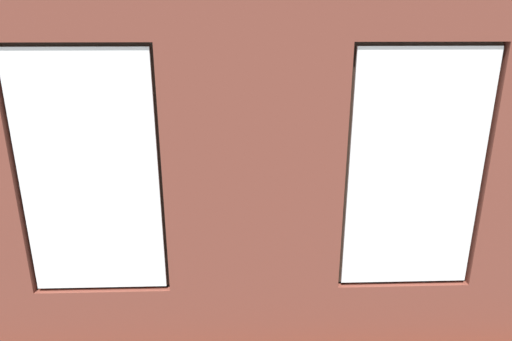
# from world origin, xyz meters

# --- Properties ---
(ground_plane) EXTENTS (6.85, 5.53, 0.10)m
(ground_plane) POSITION_xyz_m (0.00, 0.00, -0.05)
(ground_plane) COLOR brown
(brick_wall_with_windows) EXTENTS (6.25, 0.30, 3.21)m
(brick_wall_with_windows) POSITION_xyz_m (0.00, 2.38, 1.59)
(brick_wall_with_windows) COLOR brown
(brick_wall_with_windows) RESTS_ON ground_plane
(couch_by_window) EXTENTS (2.00, 0.87, 0.80)m
(couch_by_window) POSITION_xyz_m (0.71, 1.74, 0.33)
(couch_by_window) COLOR black
(couch_by_window) RESTS_ON ground_plane
(couch_left) EXTENTS (1.02, 1.86, 0.80)m
(couch_left) POSITION_xyz_m (-2.43, 0.42, 0.33)
(couch_left) COLOR black
(couch_left) RESTS_ON ground_plane
(coffee_table) EXTENTS (1.50, 0.83, 0.43)m
(coffee_table) POSITION_xyz_m (-0.28, 0.10, 0.38)
(coffee_table) COLOR tan
(coffee_table) RESTS_ON ground_plane
(cup_ceramic) EXTENTS (0.07, 0.07, 0.08)m
(cup_ceramic) POSITION_xyz_m (0.17, 0.22, 0.47)
(cup_ceramic) COLOR silver
(cup_ceramic) RESTS_ON coffee_table
(candle_jar) EXTENTS (0.08, 0.08, 0.12)m
(candle_jar) POSITION_xyz_m (-0.69, -0.05, 0.49)
(candle_jar) COLOR #B7333D
(candle_jar) RESTS_ON coffee_table
(table_plant_small) EXTENTS (0.13, 0.13, 0.23)m
(table_plant_small) POSITION_xyz_m (-0.28, 0.10, 0.55)
(table_plant_small) COLOR brown
(table_plant_small) RESTS_ON coffee_table
(remote_black) EXTENTS (0.05, 0.17, 0.02)m
(remote_black) POSITION_xyz_m (-0.09, -0.01, 0.44)
(remote_black) COLOR black
(remote_black) RESTS_ON coffee_table
(remote_silver) EXTENTS (0.18, 0.08, 0.02)m
(remote_silver) POSITION_xyz_m (-0.39, 0.22, 0.44)
(remote_silver) COLOR #B2B2B7
(remote_silver) RESTS_ON coffee_table
(media_console) EXTENTS (1.10, 0.42, 0.59)m
(media_console) POSITION_xyz_m (2.78, 0.41, 0.30)
(media_console) COLOR black
(media_console) RESTS_ON ground_plane
(tv_flatscreen) EXTENTS (0.91, 0.20, 0.67)m
(tv_flatscreen) POSITION_xyz_m (2.78, 0.41, 0.93)
(tv_flatscreen) COLOR black
(tv_flatscreen) RESTS_ON media_console
(papasan_chair) EXTENTS (1.18, 1.18, 0.72)m
(papasan_chair) POSITION_xyz_m (-0.01, -1.59, 0.46)
(papasan_chair) COLOR olive
(papasan_chair) RESTS_ON ground_plane
(potted_plant_mid_room_small) EXTENTS (0.34, 0.34, 0.49)m
(potted_plant_mid_room_small) POSITION_xyz_m (-1.13, -0.76, 0.32)
(potted_plant_mid_room_small) COLOR #47423D
(potted_plant_mid_room_small) RESTS_ON ground_plane
(potted_plant_corner_near_left) EXTENTS (0.95, 0.99, 1.31)m
(potted_plant_corner_near_left) POSITION_xyz_m (-2.58, -1.77, 0.58)
(potted_plant_corner_near_left) COLOR #9E5638
(potted_plant_corner_near_left) RESTS_ON ground_plane
(potted_plant_beside_window_right) EXTENTS (1.08, 0.86, 1.34)m
(potted_plant_beside_window_right) POSITION_xyz_m (2.10, 1.84, 0.59)
(potted_plant_beside_window_right) COLOR brown
(potted_plant_beside_window_right) RESTS_ON ground_plane
(potted_plant_by_left_couch) EXTENTS (0.31, 0.31, 0.52)m
(potted_plant_by_left_couch) POSITION_xyz_m (-2.03, -0.93, 0.33)
(potted_plant_by_left_couch) COLOR #9E5638
(potted_plant_by_left_couch) RESTS_ON ground_plane
(potted_plant_foreground_right) EXTENTS (0.88, 0.90, 1.47)m
(potted_plant_foreground_right) POSITION_xyz_m (2.47, -1.71, 0.79)
(potted_plant_foreground_right) COLOR gray
(potted_plant_foreground_right) RESTS_ON ground_plane
(potted_plant_near_tv) EXTENTS (0.70, 0.70, 1.04)m
(potted_plant_near_tv) POSITION_xyz_m (2.23, 1.41, 0.70)
(potted_plant_near_tv) COLOR #9E5638
(potted_plant_near_tv) RESTS_ON ground_plane
(potted_plant_between_couches) EXTENTS (0.72, 0.72, 0.98)m
(potted_plant_between_couches) POSITION_xyz_m (-0.74, 1.69, 0.64)
(potted_plant_between_couches) COLOR beige
(potted_plant_between_couches) RESTS_ON ground_plane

